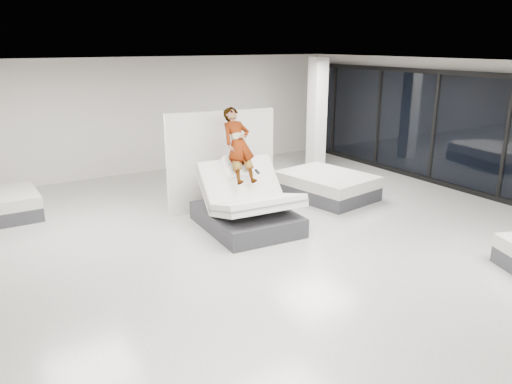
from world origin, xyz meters
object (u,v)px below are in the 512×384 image
(person, at_px, (239,160))
(divider_panel, at_px, (221,161))
(flat_bed_right_far, at_px, (327,186))
(hero_bed, at_px, (247,208))
(remote, at_px, (257,172))
(column, at_px, (317,116))

(person, relative_size, divider_panel, 0.67)
(person, relative_size, flat_bed_right_far, 0.69)
(hero_bed, distance_m, flat_bed_right_far, 2.80)
(remote, xyz_separation_m, divider_panel, (-0.09, 1.33, -0.05))
(person, bearing_deg, column, 36.72)
(hero_bed, bearing_deg, flat_bed_right_far, 16.85)
(remote, relative_size, flat_bed_right_far, 0.06)
(hero_bed, xyz_separation_m, remote, (0.22, -0.02, 0.72))
(hero_bed, height_order, remote, hero_bed)
(divider_panel, bearing_deg, person, -87.54)
(person, height_order, flat_bed_right_far, person)
(remote, bearing_deg, hero_bed, 177.27)
(remote, distance_m, flat_bed_right_far, 2.74)
(hero_bed, height_order, column, column)
(person, distance_m, column, 4.78)
(hero_bed, relative_size, flat_bed_right_far, 0.95)
(person, xyz_separation_m, divider_panel, (0.10, 0.97, -0.23))
(divider_panel, height_order, column, column)
(remote, height_order, flat_bed_right_far, remote)
(hero_bed, xyz_separation_m, flat_bed_right_far, (2.68, 0.81, -0.14))
(divider_panel, bearing_deg, column, 31.66)
(column, bearing_deg, flat_bed_right_far, -121.71)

